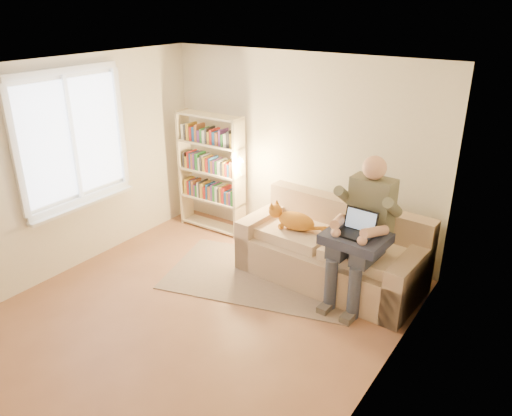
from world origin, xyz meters
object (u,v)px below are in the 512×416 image
Objects in this scene: person at (364,224)px; cat at (290,219)px; laptop at (364,230)px; bookshelf at (211,167)px; sofa at (332,254)px.

cat is (-0.98, 0.08, -0.22)m from person.
person is 4.28× the size of laptop.
laptop is at bearing -63.76° from person.
person is 0.19m from laptop.
cat is 1.92× the size of laptop.
laptop is 0.22× the size of bookshelf.
bookshelf is (-1.58, 0.43, 0.25)m from cat.
person is 2.23× the size of cat.
bookshelf is at bearing 171.95° from person.
cat is 0.43× the size of bookshelf.
sofa is 5.75× the size of laptop.
sofa is at bearing 160.08° from person.
bookshelf is (-2.56, 0.52, 0.03)m from person.
sofa is 0.86m from laptop.
cat is 1.10m from laptop.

